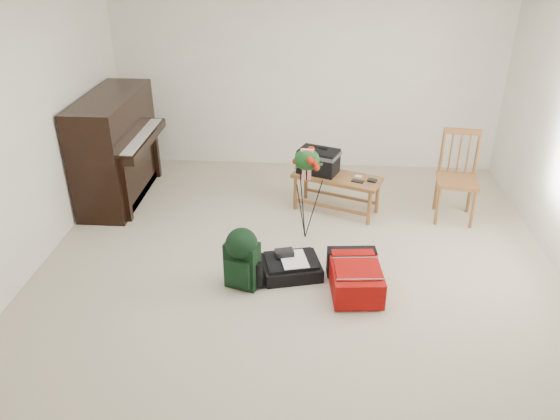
# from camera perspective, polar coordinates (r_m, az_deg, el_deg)

# --- Properties ---
(floor) EXTENTS (5.00, 5.50, 0.01)m
(floor) POSITION_cam_1_polar(r_m,az_deg,el_deg) (5.18, 1.63, -7.18)
(floor) COLOR beige
(floor) RESTS_ON ground
(wall_back) EXTENTS (5.00, 0.04, 2.50)m
(wall_back) POSITION_cam_1_polar(r_m,az_deg,el_deg) (7.19, 2.84, 14.05)
(wall_back) COLOR white
(wall_back) RESTS_ON floor
(wall_left) EXTENTS (0.04, 5.50, 2.50)m
(wall_left) POSITION_cam_1_polar(r_m,az_deg,el_deg) (5.29, -26.50, 5.88)
(wall_left) COLOR white
(wall_left) RESTS_ON floor
(piano) EXTENTS (0.71, 1.50, 1.25)m
(piano) POSITION_cam_1_polar(r_m,az_deg,el_deg) (6.72, -16.69, 6.04)
(piano) COLOR black
(piano) RESTS_ON floor
(bench) EXTENTS (1.06, 0.72, 0.76)m
(bench) POSITION_cam_1_polar(r_m,az_deg,el_deg) (6.14, 4.54, 4.40)
(bench) COLOR brown
(bench) RESTS_ON floor
(dining_chair) EXTENTS (0.48, 0.48, 1.00)m
(dining_chair) POSITION_cam_1_polar(r_m,az_deg,el_deg) (6.30, 17.99, 3.24)
(dining_chair) COLOR brown
(dining_chair) RESTS_ON floor
(red_suitcase) EXTENTS (0.49, 0.69, 0.28)m
(red_suitcase) POSITION_cam_1_polar(r_m,az_deg,el_deg) (5.03, 7.83, -6.63)
(red_suitcase) COLOR #A90709
(red_suitcase) RESTS_ON floor
(black_duffel) EXTENTS (0.63, 0.55, 0.23)m
(black_duffel) POSITION_cam_1_polar(r_m,az_deg,el_deg) (5.20, 1.15, -5.89)
(black_duffel) COLOR black
(black_duffel) RESTS_ON floor
(green_backpack) EXTENTS (0.34, 0.31, 0.59)m
(green_backpack) POSITION_cam_1_polar(r_m,az_deg,el_deg) (4.92, -4.00, -4.77)
(green_backpack) COLOR black
(green_backpack) RESTS_ON floor
(flower_stand) EXTENTS (0.35, 0.35, 1.03)m
(flower_stand) POSITION_cam_1_polar(r_m,az_deg,el_deg) (5.58, 2.74, 1.63)
(flower_stand) COLOR black
(flower_stand) RESTS_ON floor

